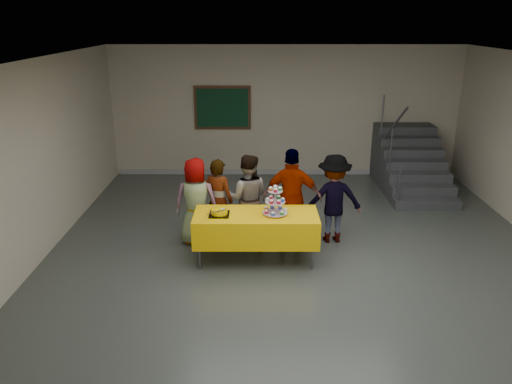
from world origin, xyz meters
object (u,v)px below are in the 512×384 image
at_px(schoolchild_e, 333,199).
at_px(bear_cake, 219,211).
at_px(bake_table, 256,227).
at_px(schoolchild_c, 247,198).
at_px(schoolchild_d, 292,198).
at_px(noticeboard, 223,108).
at_px(staircase, 408,165).
at_px(schoolchild_a, 196,202).
at_px(cupcake_stand, 275,203).
at_px(schoolchild_b, 218,200).

bearing_deg(schoolchild_e, bear_cake, 18.19).
bearing_deg(bake_table, schoolchild_c, 100.24).
distance_m(schoolchild_d, noticeboard, 4.18).
xyz_separation_m(bear_cake, schoolchild_d, (1.13, 0.61, -0.01)).
xyz_separation_m(schoolchild_e, noticeboard, (-2.05, 3.72, 0.85)).
bearing_deg(staircase, schoolchild_c, -141.23).
height_order(schoolchild_a, noticeboard, noticeboard).
bearing_deg(schoolchild_a, staircase, -142.89).
bearing_deg(schoolchild_d, cupcake_stand, 68.02).
xyz_separation_m(cupcake_stand, schoolchild_d, (0.29, 0.58, -0.13)).
xyz_separation_m(schoolchild_a, schoolchild_d, (1.56, -0.07, 0.09)).
bearing_deg(schoolchild_b, bear_cake, 117.66).
distance_m(cupcake_stand, staircase, 4.78).
distance_m(bear_cake, schoolchild_d, 1.29).
xyz_separation_m(bear_cake, staircase, (3.92, 3.65, -0.34)).
height_order(bake_table, schoolchild_e, schoolchild_e).
xyz_separation_m(cupcake_stand, schoolchild_a, (-1.27, 0.65, -0.22)).
height_order(cupcake_stand, noticeboard, noticeboard).
bearing_deg(bear_cake, schoolchild_b, 95.28).
bearing_deg(schoolchild_d, schoolchild_c, -12.06).
bearing_deg(staircase, schoolchild_d, -132.52).
bearing_deg(schoolchild_a, noticeboard, -90.33).
xyz_separation_m(bear_cake, noticeboard, (-0.22, 4.49, 0.77)).
bearing_deg(bear_cake, bake_table, 3.93).
xyz_separation_m(schoolchild_a, staircase, (4.35, 2.97, -0.24)).
xyz_separation_m(schoolchild_a, schoolchild_e, (2.26, 0.09, 0.02)).
height_order(schoolchild_c, schoolchild_e, schoolchild_e).
xyz_separation_m(bake_table, staircase, (3.37, 3.61, -0.07)).
relative_size(schoolchild_a, schoolchild_d, 0.89).
bearing_deg(cupcake_stand, staircase, 49.61).
bearing_deg(schoolchild_c, staircase, -137.26).
distance_m(schoolchild_b, schoolchild_e, 1.90).
height_order(cupcake_stand, staircase, staircase).
bearing_deg(schoolchild_e, cupcake_stand, 32.31).
bearing_deg(noticeboard, cupcake_stand, -76.61).
relative_size(bear_cake, staircase, 0.15).
relative_size(schoolchild_e, staircase, 0.62).
relative_size(schoolchild_a, schoolchild_b, 1.03).
relative_size(schoolchild_e, noticeboard, 1.15).
relative_size(bake_table, schoolchild_c, 1.27).
relative_size(bear_cake, schoolchild_a, 0.25).
relative_size(schoolchild_b, staircase, 0.59).
distance_m(schoolchild_c, staircase, 4.51).
relative_size(cupcake_stand, schoolchild_c, 0.30).
relative_size(schoolchild_c, schoolchild_d, 0.91).
bearing_deg(staircase, noticeboard, 168.60).
xyz_separation_m(bear_cake, schoolchild_c, (0.41, 0.83, -0.09)).
bearing_deg(schoolchild_c, schoolchild_d, 167.12).
height_order(cupcake_stand, bear_cake, cupcake_stand).
distance_m(bake_table, noticeboard, 4.63).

